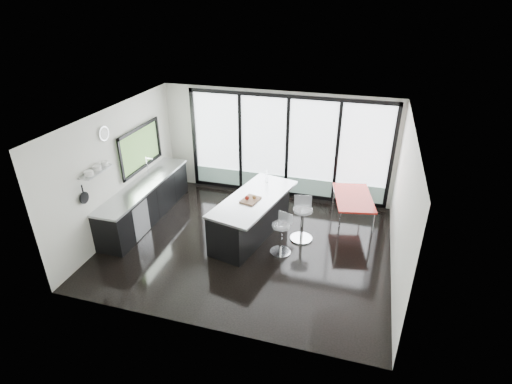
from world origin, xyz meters
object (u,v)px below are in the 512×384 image
(bar_stool_near, at_px, (281,239))
(red_table, at_px, (352,211))
(bar_stool_far, at_px, (302,224))
(island, at_px, (251,216))

(bar_stool_near, relative_size, red_table, 0.49)
(bar_stool_far, bearing_deg, bar_stool_near, -129.68)
(island, relative_size, bar_stool_near, 3.66)
(island, height_order, bar_stool_far, island)
(island, distance_m, red_table, 2.37)
(island, height_order, red_table, island)
(bar_stool_far, relative_size, red_table, 0.55)
(bar_stool_near, xyz_separation_m, bar_stool_far, (0.33, 0.63, 0.04))
(bar_stool_near, distance_m, bar_stool_far, 0.71)
(red_table, bearing_deg, bar_stool_far, -138.40)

